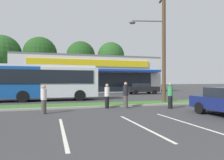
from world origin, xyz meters
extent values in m
cube|color=#386B28|center=(0.00, 14.00, 0.06)|extent=(56.00, 2.20, 0.12)
cube|color=#99968C|center=(0.00, 12.78, 0.06)|extent=(56.00, 0.24, 0.12)
cube|color=silver|center=(-2.31, 6.79, 0.00)|extent=(0.12, 4.80, 0.01)
cube|color=silver|center=(0.69, 6.70, 0.00)|extent=(0.12, 4.80, 0.01)
cube|color=silver|center=(2.81, 6.84, 0.00)|extent=(0.12, 4.80, 0.01)
cube|color=beige|center=(3.21, 37.07, 2.80)|extent=(23.44, 13.94, 5.60)
cube|color=black|center=(3.21, 30.06, 1.68)|extent=(19.69, 0.08, 2.91)
cube|color=#14389E|center=(3.21, 29.40, 3.47)|extent=(22.04, 1.40, 0.35)
cube|color=gold|center=(3.21, 30.02, 4.59)|extent=(18.75, 0.16, 1.01)
cube|color=slate|center=(3.21, 37.07, 5.75)|extent=(23.44, 13.94, 0.30)
cylinder|color=#473323|center=(-12.50, 45.88, 2.30)|extent=(0.44, 0.44, 4.60)
sphere|color=#23511E|center=(-12.50, 45.88, 7.46)|extent=(7.63, 7.63, 7.63)
cylinder|color=#473323|center=(-5.11, 45.76, 2.56)|extent=(0.44, 0.44, 5.12)
sphere|color=#1E4719|center=(-5.11, 45.76, 7.77)|extent=(7.07, 7.07, 7.07)
cylinder|color=#473323|center=(3.35, 43.96, 2.55)|extent=(0.44, 0.44, 5.10)
sphere|color=#1E4719|center=(3.35, 43.96, 7.42)|extent=(6.19, 6.19, 6.19)
cylinder|color=#473323|center=(10.06, 43.48, 2.66)|extent=(0.44, 0.44, 5.32)
sphere|color=#23511E|center=(10.06, 43.48, 7.58)|extent=(6.01, 6.01, 6.01)
cylinder|color=#4C3826|center=(6.10, 14.14, 4.65)|extent=(0.30, 0.30, 9.31)
cylinder|color=#59595B|center=(4.84, 14.44, 6.70)|extent=(2.55, 0.71, 0.10)
ellipsoid|color=#59595B|center=(3.57, 14.75, 6.55)|extent=(0.56, 0.32, 0.24)
cube|color=#144793|center=(-6.72, 19.08, 1.70)|extent=(6.20, 2.59, 2.70)
cube|color=silver|center=(-1.10, 19.12, 1.70)|extent=(5.08, 2.59, 2.70)
cube|color=silver|center=(-4.19, 19.10, 3.15)|extent=(10.81, 2.37, 0.20)
cube|color=black|center=(-4.18, 17.80, 2.19)|extent=(10.34, 0.13, 1.19)
cube|color=black|center=(1.46, 19.14, 2.02)|extent=(0.08, 2.17, 1.51)
cylinder|color=black|center=(-0.27, 20.30, 0.50)|extent=(1.00, 0.31, 1.00)
cylinder|color=black|center=(-0.25, 17.95, 0.50)|extent=(1.00, 0.31, 1.00)
cylinder|color=black|center=(-5.04, 20.27, 0.50)|extent=(1.00, 0.31, 1.00)
cylinder|color=black|center=(-5.03, 17.92, 0.50)|extent=(1.00, 0.31, 1.00)
cylinder|color=black|center=(5.05, 8.62, 0.32)|extent=(0.22, 0.64, 0.64)
cube|color=black|center=(9.58, 25.74, 0.68)|extent=(4.53, 1.88, 0.73)
cube|color=black|center=(9.35, 25.74, 1.28)|extent=(2.04, 1.65, 0.46)
cylinder|color=black|center=(10.98, 26.63, 0.32)|extent=(0.64, 0.22, 0.64)
cylinder|color=black|center=(10.98, 24.84, 0.32)|extent=(0.64, 0.22, 0.64)
cylinder|color=black|center=(8.17, 26.63, 0.32)|extent=(0.64, 0.22, 0.64)
cylinder|color=black|center=(8.17, 24.84, 0.32)|extent=(0.64, 0.22, 0.64)
cylinder|color=#47423D|center=(2.04, 12.13, 0.42)|extent=(0.30, 0.30, 0.83)
cylinder|color=black|center=(2.04, 12.13, 1.16)|extent=(0.35, 0.35, 0.66)
sphere|color=tan|center=(2.04, 12.13, 1.61)|extent=(0.23, 0.23, 0.23)
cylinder|color=black|center=(4.74, 11.05, 0.41)|extent=(0.29, 0.29, 0.82)
cylinder|color=#338C4C|center=(4.74, 11.05, 1.15)|extent=(0.34, 0.34, 0.65)
sphere|color=tan|center=(4.74, 11.05, 1.58)|extent=(0.23, 0.23, 0.23)
cylinder|color=#47423D|center=(-3.11, 11.04, 0.38)|extent=(0.27, 0.27, 0.76)
cylinder|color=silver|center=(-3.11, 11.04, 1.07)|extent=(0.32, 0.32, 0.61)
sphere|color=tan|center=(-3.11, 11.04, 1.47)|extent=(0.21, 0.21, 0.21)
cylinder|color=black|center=(0.81, 12.34, 0.39)|extent=(0.28, 0.28, 0.78)
cylinder|color=silver|center=(0.81, 12.34, 1.09)|extent=(0.32, 0.32, 0.62)
sphere|color=tan|center=(0.81, 12.34, 1.50)|extent=(0.21, 0.21, 0.21)
camera|label=1|loc=(-2.69, -0.73, 1.77)|focal=32.91mm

